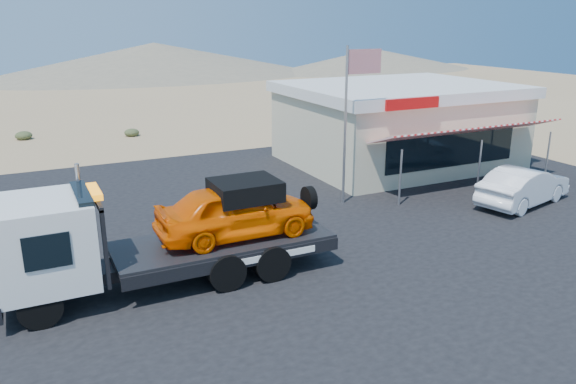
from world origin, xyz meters
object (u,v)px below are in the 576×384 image
white_sedan (524,186)px  flagpole (351,107)px  tow_truck (165,230)px  jerky_store (397,123)px

white_sedan → flagpole: bearing=47.8°
tow_truck → white_sedan: size_ratio=1.94×
jerky_store → flagpole: size_ratio=1.73×
flagpole → white_sedan: bearing=-28.4°
tow_truck → white_sedan: (14.13, 0.69, -0.81)m
flagpole → jerky_store: bearing=38.8°
tow_truck → flagpole: (8.19, 3.91, 2.20)m
white_sedan → jerky_store: 7.80m
white_sedan → flagpole: (-5.94, 3.22, 3.01)m
tow_truck → jerky_store: bearing=31.4°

